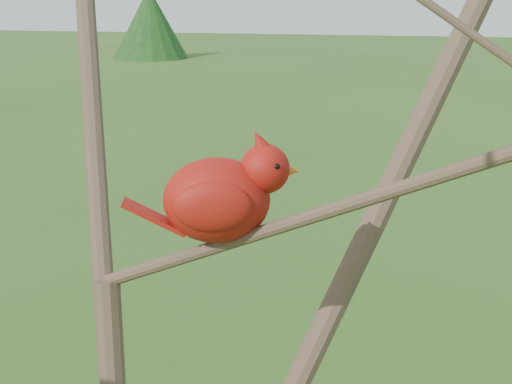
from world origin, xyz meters
TOP-DOWN VIEW (x-y plane):
  - crabapple_tree at (0.03, -0.02)m, footprint 2.35×2.05m
  - cardinal at (0.12, 0.09)m, footprint 0.23×0.14m
  - distant_trees at (-3.40, 24.20)m, footprint 38.60×17.65m

SIDE VIEW (x-z plane):
  - distant_trees at x=-3.40m, z-range -0.14..3.18m
  - cardinal at x=0.12m, z-range 2.01..2.16m
  - crabapple_tree at x=0.03m, z-range 0.65..3.60m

